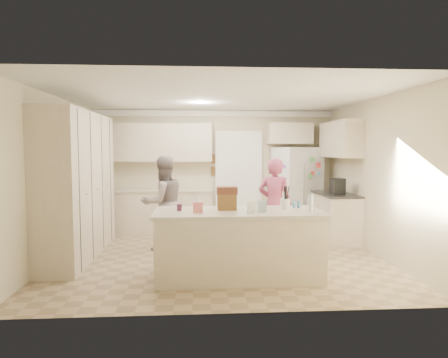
{
  "coord_description": "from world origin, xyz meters",
  "views": [
    {
      "loc": [
        -0.35,
        -6.44,
        1.76
      ],
      "look_at": [
        0.1,
        0.35,
        1.25
      ],
      "focal_mm": 32.0,
      "sensor_mm": 36.0,
      "label": 1
    }
  ],
  "objects": [
    {
      "name": "fridge_dispenser",
      "position": [
        1.58,
        1.67,
        1.15
      ],
      "size": [
        0.22,
        0.03,
        0.35
      ],
      "primitive_type": "cube",
      "color": "black",
      "rests_on": "refrigerator"
    },
    {
      "name": "right_base_cab",
      "position": [
        2.3,
        1.0,
        0.44
      ],
      "size": [
        0.6,
        1.2,
        0.88
      ],
      "primitive_type": "cube",
      "color": "#C3B59E",
      "rests_on": "floor"
    },
    {
      "name": "teen_boy",
      "position": [
        -0.95,
        0.52,
        0.82
      ],
      "size": [
        1.01,
        0.95,
        1.65
      ],
      "primitive_type": "imported",
      "rotation": [
        0.0,
        0.0,
        3.68
      ],
      "color": "gray",
      "rests_on": "floor"
    },
    {
      "name": "right_upper_cab",
      "position": [
        2.43,
        1.2,
        1.95
      ],
      "size": [
        0.35,
        1.5,
        0.7
      ],
      "primitive_type": "cube",
      "color": "#C3B59E",
      "rests_on": "wall_right"
    },
    {
      "name": "pantry_bank",
      "position": [
        -2.3,
        0.2,
        1.18
      ],
      "size": [
        0.6,
        2.6,
        2.35
      ],
      "primitive_type": "cube",
      "color": "#C3B59E",
      "rests_on": "floor"
    },
    {
      "name": "refrigerator",
      "position": [
        1.8,
        2.04,
        0.9
      ],
      "size": [
        1.1,
        0.99,
        1.8
      ],
      "primitive_type": "cube",
      "rotation": [
        0.0,
        0.0,
        0.39
      ],
      "color": "white",
      "rests_on": "floor"
    },
    {
      "name": "shaker_salt",
      "position": [
        1.02,
        -0.88,
        0.97
      ],
      "size": [
        0.05,
        0.05,
        0.09
      ],
      "primitive_type": "cylinder",
      "color": "teal",
      "rests_on": "island_top"
    },
    {
      "name": "right_countertop",
      "position": [
        2.29,
        1.0,
        0.9
      ],
      "size": [
        0.63,
        1.24,
        0.04
      ],
      "primitive_type": "cube",
      "color": "#2D2B28",
      "rests_on": "right_base_cab"
    },
    {
      "name": "back_countertop",
      "position": [
        -1.15,
        1.99,
        0.9
      ],
      "size": [
        2.24,
        0.63,
        0.04
      ],
      "primitive_type": "cube",
      "color": "beige",
      "rests_on": "back_base_cab"
    },
    {
      "name": "tissue_box",
      "position": [
        -0.35,
        -1.2,
        1.0
      ],
      "size": [
        0.13,
        0.13,
        0.14
      ],
      "primitive_type": "cube",
      "color": "#EC7177",
      "rests_on": "island_top"
    },
    {
      "name": "coffee_maker",
      "position": [
        2.25,
        0.8,
        1.07
      ],
      "size": [
        0.22,
        0.28,
        0.3
      ],
      "primitive_type": "cube",
      "color": "black",
      "rests_on": "right_countertop"
    },
    {
      "name": "water_bottle",
      "position": [
        1.15,
        -1.25,
        1.04
      ],
      "size": [
        0.07,
        0.07,
        0.24
      ],
      "primitive_type": "cylinder",
      "color": "silver",
      "rests_on": "island_top"
    },
    {
      "name": "wall_frame_lower",
      "position": [
        0.02,
        2.27,
        1.28
      ],
      "size": [
        0.15,
        0.02,
        0.2
      ],
      "primitive_type": "cube",
      "color": "brown",
      "rests_on": "wall_back"
    },
    {
      "name": "jam_jar",
      "position": [
        -0.6,
        -1.05,
        0.97
      ],
      "size": [
        0.07,
        0.07,
        0.09
      ],
      "primitive_type": "cylinder",
      "color": "#59263F",
      "rests_on": "island_top"
    },
    {
      "name": "greeting_card_b",
      "position": [
        0.5,
        -1.25,
        1.01
      ],
      "size": [
        0.12,
        0.05,
        0.16
      ],
      "primitive_type": "cube",
      "rotation": [
        0.15,
        0.0,
        -0.1
      ],
      "color": "silver",
      "rests_on": "island_top"
    },
    {
      "name": "wall_right",
      "position": [
        2.61,
        0.0,
        1.3
      ],
      "size": [
        0.02,
        4.6,
        2.6
      ],
      "primitive_type": "cube",
      "color": "beige",
      "rests_on": "ground"
    },
    {
      "name": "crown_back",
      "position": [
        0.0,
        2.26,
        2.53
      ],
      "size": [
        5.2,
        0.08,
        0.12
      ],
      "primitive_type": "cube",
      "color": "white",
      "rests_on": "wall_back"
    },
    {
      "name": "island_top",
      "position": [
        0.2,
        -1.1,
        0.9
      ],
      "size": [
        2.28,
        0.96,
        0.05
      ],
      "primitive_type": "cube",
      "color": "beige",
      "rests_on": "island_base"
    },
    {
      "name": "ceiling",
      "position": [
        0.0,
        0.0,
        2.61
      ],
      "size": [
        5.2,
        4.6,
        0.02
      ],
      "primitive_type": "cube",
      "color": "white",
      "rests_on": "wall_back"
    },
    {
      "name": "back_upper_cab",
      "position": [
        -1.15,
        2.12,
        1.9
      ],
      "size": [
        2.2,
        0.35,
        0.8
      ],
      "primitive_type": "cube",
      "color": "#C3B59E",
      "rests_on": "wall_back"
    },
    {
      "name": "fridge_handle_r",
      "position": [
        1.85,
        1.67,
        1.05
      ],
      "size": [
        0.02,
        0.02,
        0.85
      ],
      "primitive_type": "cylinder",
      "color": "silver",
      "rests_on": "refrigerator"
    },
    {
      "name": "wall_front",
      "position": [
        0.0,
        -2.31,
        1.3
      ],
      "size": [
        5.2,
        0.02,
        2.6
      ],
      "primitive_type": "cube",
      "color": "beige",
      "rests_on": "ground"
    },
    {
      "name": "doorway_opening",
      "position": [
        0.55,
        2.28,
        1.05
      ],
      "size": [
        0.9,
        0.06,
        2.1
      ],
      "primitive_type": "cube",
      "color": "black",
      "rests_on": "floor"
    },
    {
      "name": "fridge_magnets",
      "position": [
        1.8,
        1.68,
        0.9
      ],
      "size": [
        0.76,
        0.02,
        1.44
      ],
      "primitive_type": null,
      "color": "tan",
      "rests_on": "refrigerator"
    },
    {
      "name": "wall_frame_upper",
      "position": [
        0.02,
        2.27,
        1.55
      ],
      "size": [
        0.15,
        0.02,
        0.2
      ],
      "primitive_type": "cube",
      "color": "brown",
      "rests_on": "wall_back"
    },
    {
      "name": "teen_girl",
      "position": [
        0.98,
        0.31,
        0.81
      ],
      "size": [
        0.7,
        0.6,
        1.61
      ],
      "primitive_type": "imported",
      "rotation": [
        0.0,
        0.0,
        2.7
      ],
      "color": "#C04E5C",
      "rests_on": "floor"
    },
    {
      "name": "dollhouse_roof",
      "position": [
        0.05,
        -1.0,
        1.2
      ],
      "size": [
        0.28,
        0.2,
        0.1
      ],
      "primitive_type": "cube",
      "color": "#592D1E",
      "rests_on": "dollhouse_body"
    },
    {
      "name": "wall_left",
      "position": [
        -2.61,
        0.0,
        1.3
      ],
      "size": [
        0.02,
        4.6,
        2.6
      ],
      "primitive_type": "cube",
      "color": "beige",
      "rests_on": "ground"
    },
    {
      "name": "tissue_plume",
      "position": [
        -0.35,
        -1.2,
        1.1
      ],
      "size": [
        0.08,
        0.08,
        0.08
      ],
      "primitive_type": "cone",
      "color": "white",
      "rests_on": "tissue_box"
    },
    {
      "name": "floor",
      "position": [
        0.0,
        0.0,
        -0.01
      ],
      "size": [
        5.2,
        4.6,
        0.02
      ],
      "primitive_type": "cube",
      "color": "tan",
      "rests_on": "ground"
    },
    {
      "name": "over_fridge_cab",
      "position": [
        1.65,
        2.12,
        2.1
      ],
      "size": [
        0.95,
        0.35,
        0.45
      ],
      "primitive_type": "cube",
      "color": "#C3B59E",
      "rests_on": "wall_back"
    },
    {
      "name": "island_base",
      "position": [
        0.2,
        -1.1,
        0.44
      ],
      "size": [
        2.2,
        0.9,
        0.88
      ],
      "primitive_type": "cube",
      "color": "#C3B59E",
      "rests_on": "floor"
    },
    {
      "name": "doorway_casing",
      "position": [
        0.55,
        2.24,
        1.05
      ],
      "size": [
        1.02,
        0.03,
        2.22
      ],
      "primitive_type": "cube",
      "color": "white",
      "rests_on": "floor"
    },
    {
      "name": "utensil_crock",
      "position": [
        0.85,
        -1.05,
        1.0
      ],
      "size": [
        0.13,
        0.13,
        0.15
      ],
      "primitive_type": "cylinder",
      "color": "white",
      "rests_on": "island_top"
    },
    {
      "name": "greeting_card_a",
      "position": [
        0.35,
        -1.3,
        1.01
      ],
      "size": [
        0.12,
        0.06,
        0.16
      ],
      "primitive_type": "cube",
      "rotation": [
        0.15,
        0.0,
        0.2
      ],
      "color": "white",
      "rests_on": "island_top"
    },
    {
      "name": "fridge_handle_l",
      "position": [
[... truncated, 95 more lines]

